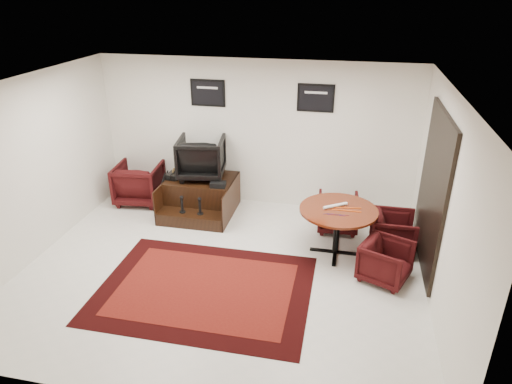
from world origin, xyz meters
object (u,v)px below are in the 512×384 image
(armchair_side, at_px, (139,181))
(table_chair_back, at_px, (338,211))
(shine_podium, at_px, (201,197))
(table_chair_window, at_px, (393,230))
(shine_chair, at_px, (201,156))
(table_chair_corner, at_px, (386,260))
(meeting_table, at_px, (338,214))

(armchair_side, xyz_separation_m, table_chair_back, (3.91, -0.33, -0.09))
(shine_podium, bearing_deg, armchair_side, 173.54)
(shine_podium, height_order, table_chair_back, table_chair_back)
(shine_podium, xyz_separation_m, table_chair_window, (3.50, -0.69, 0.05))
(shine_chair, bearing_deg, armchair_side, -9.29)
(shine_podium, relative_size, table_chair_window, 1.85)
(armchair_side, bearing_deg, shine_chair, 173.68)
(table_chair_back, relative_size, table_chair_corner, 1.04)
(table_chair_back, distance_m, table_chair_corner, 1.60)
(meeting_table, distance_m, table_chair_corner, 1.02)
(shine_chair, relative_size, table_chair_corner, 1.27)
(meeting_table, xyz_separation_m, table_chair_corner, (0.74, -0.59, -0.37))
(table_chair_window, bearing_deg, table_chair_back, 60.87)
(table_chair_corner, bearing_deg, table_chair_back, 51.55)
(armchair_side, relative_size, table_chair_window, 1.24)
(shine_podium, xyz_separation_m, table_chair_back, (2.58, -0.18, 0.05))
(table_chair_back, xyz_separation_m, table_chair_window, (0.92, -0.52, 0.00))
(table_chair_corner, bearing_deg, table_chair_window, 13.19)
(shine_podium, height_order, table_chair_window, table_chair_window)
(shine_chair, xyz_separation_m, armchair_side, (-1.33, 0.01, -0.64))
(armchair_side, distance_m, table_chair_corner, 4.98)
(shine_chair, xyz_separation_m, table_chair_window, (3.50, -0.83, -0.73))
(armchair_side, distance_m, table_chair_window, 4.90)
(shine_chair, bearing_deg, table_chair_window, 157.97)
(table_chair_back, bearing_deg, shine_chair, -11.00)
(shine_chair, distance_m, table_chair_corner, 3.83)
(table_chair_back, bearing_deg, table_chair_corner, 114.35)
(meeting_table, height_order, table_chair_back, meeting_table)
(armchair_side, height_order, meeting_table, armchair_side)
(table_chair_back, height_order, table_chair_corner, table_chair_back)
(table_chair_back, height_order, table_chair_window, table_chair_window)
(shine_podium, distance_m, table_chair_corner, 3.70)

